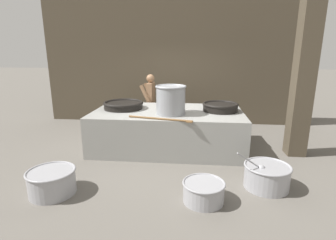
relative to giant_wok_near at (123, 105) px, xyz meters
name	(u,v)px	position (x,y,z in m)	size (l,w,h in m)	color
ground_plane	(168,147)	(1.09, -0.12, -1.00)	(60.00, 60.00, 0.00)	#666059
back_wall	(176,55)	(1.09, 2.32, 1.14)	(8.33, 0.24, 4.27)	#4C4233
support_pillar	(306,57)	(3.97, -0.26, 1.14)	(0.38, 0.38, 4.27)	#4C4233
hearth_platform	(168,129)	(1.09, -0.12, -0.55)	(3.44, 1.90, 0.90)	gray
giant_wok_near	(123,105)	(0.00, 0.00, 0.00)	(0.96, 0.96, 0.17)	black
giant_wok_far	(220,107)	(2.30, -0.04, 0.01)	(0.82, 0.82, 0.19)	black
stock_pot	(171,99)	(1.19, -0.45, 0.23)	(0.67, 0.67, 0.63)	gray
stirring_paddle	(163,119)	(1.07, -0.98, -0.07)	(1.34, 0.36, 0.04)	brown
cook	(151,101)	(0.46, 1.20, -0.12)	(0.39, 0.60, 1.63)	#8C6647
prep_bowl_vegetables	(267,175)	(2.94, -1.88, -0.77)	(0.95, 0.77, 0.71)	#9E9EA3
prep_bowl_meat	(52,181)	(-0.56, -2.42, -0.78)	(0.77, 0.77, 0.41)	#9E9EA3
prep_bowl_extra	(204,191)	(1.87, -2.42, -0.82)	(0.66, 0.66, 0.32)	#9E9EA3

